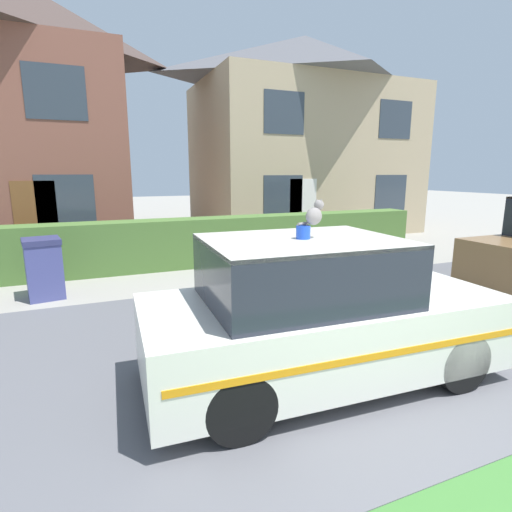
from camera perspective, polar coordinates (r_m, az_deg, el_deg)
name	(u,v)px	position (r m, az deg, el deg)	size (l,w,h in m)	color
road_strip	(277,342)	(5.63, 2.95, -12.20)	(28.00, 5.55, 0.01)	#5B5B60
garden_hedge	(193,242)	(10.06, -9.03, 1.94)	(12.89, 0.76, 1.19)	#4C7233
police_car	(318,314)	(4.49, 8.83, -8.17)	(4.04, 1.90, 1.75)	black
cat	(315,214)	(4.22, 8.40, 5.91)	(0.32, 0.22, 0.27)	gray
house_right	(303,135)	(16.66, 6.74, 16.78)	(8.41, 5.70, 7.39)	tan
wheelie_bin	(44,268)	(8.35, -28.04, -1.54)	(0.72, 0.76, 1.12)	#474C8C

